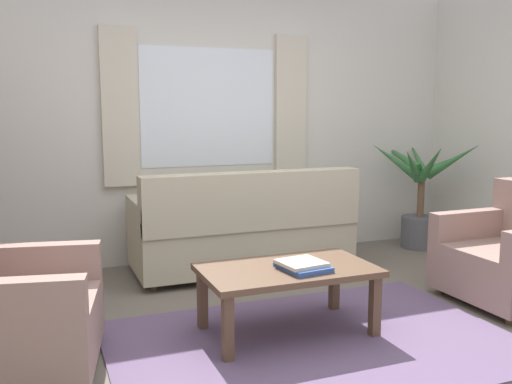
% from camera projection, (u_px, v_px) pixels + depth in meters
% --- Properties ---
extents(ground_plane, '(6.24, 6.24, 0.00)m').
position_uv_depth(ground_plane, '(315.00, 343.00, 3.47)').
color(ground_plane, '#6B6056').
extents(wall_back, '(5.32, 0.12, 2.60)m').
position_uv_depth(wall_back, '(207.00, 123.00, 5.36)').
color(wall_back, silver).
rests_on(wall_back, ground_plane).
extents(window_with_curtains, '(1.98, 0.07, 1.40)m').
position_uv_depth(window_with_curtains, '(210.00, 107.00, 5.27)').
color(window_with_curtains, white).
extents(area_rug, '(2.48, 1.66, 0.01)m').
position_uv_depth(area_rug, '(315.00, 343.00, 3.47)').
color(area_rug, '#604C6B').
rests_on(area_rug, ground_plane).
extents(couch, '(1.90, 0.82, 0.92)m').
position_uv_depth(couch, '(244.00, 231.00, 4.95)').
color(couch, '#BCB293').
rests_on(couch, ground_plane).
extents(armchair_left, '(0.97, 0.98, 0.88)m').
position_uv_depth(armchair_left, '(6.00, 313.00, 3.01)').
color(armchair_left, gray).
rests_on(armchair_left, ground_plane).
extents(coffee_table, '(1.10, 0.64, 0.44)m').
position_uv_depth(coffee_table, '(287.00, 276.00, 3.58)').
color(coffee_table, brown).
rests_on(coffee_table, ground_plane).
extents(book_stack_on_table, '(0.30, 0.34, 0.05)m').
position_uv_depth(book_stack_on_table, '(302.00, 265.00, 3.52)').
color(book_stack_on_table, '#335199').
rests_on(book_stack_on_table, coffee_table).
extents(potted_plant, '(1.02, 1.24, 1.16)m').
position_uv_depth(potted_plant, '(420.00, 199.00, 5.82)').
color(potted_plant, '#56565B').
rests_on(potted_plant, ground_plane).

